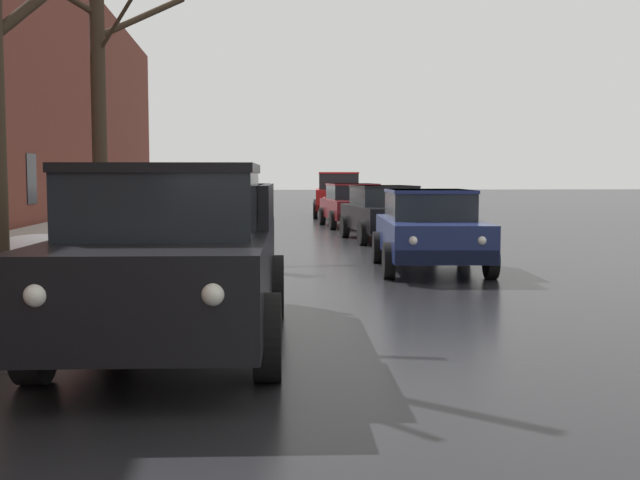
% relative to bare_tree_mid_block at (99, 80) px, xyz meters
% --- Properties ---
extents(left_sidewalk_slab, '(3.34, 80.00, 0.15)m').
position_rel_bare_tree_mid_block_xyz_m(left_sidewalk_slab, '(-1.84, -0.61, -3.61)').
color(left_sidewalk_slab, gray).
rests_on(left_sidewalk_slab, ground).
extents(snow_bank_near_corner_left, '(1.93, 1.45, 0.85)m').
position_rel_bare_tree_mid_block_xyz_m(snow_bank_near_corner_left, '(0.20, -5.92, -3.27)').
color(snow_bank_near_corner_left, white).
rests_on(snow_bank_near_corner_left, ground).
extents(snow_bank_mid_block_left, '(1.80, 1.34, 0.72)m').
position_rel_bare_tree_mid_block_xyz_m(snow_bank_mid_block_left, '(0.57, 2.49, -3.33)').
color(snow_bank_mid_block_left, white).
rests_on(snow_bank_mid_block_left, ground).
extents(snow_bank_near_corner_right, '(2.02, 1.42, 0.75)m').
position_rel_bare_tree_mid_block_xyz_m(snow_bank_near_corner_right, '(9.08, 6.92, -3.33)').
color(snow_bank_near_corner_right, white).
rests_on(snow_bank_near_corner_right, ground).
extents(snow_bank_along_right_kerb, '(2.88, 1.49, 0.88)m').
position_rel_bare_tree_mid_block_xyz_m(snow_bank_along_right_kerb, '(0.64, 1.01, -3.26)').
color(snow_bank_along_right_kerb, white).
rests_on(snow_bank_along_right_kerb, ground).
extents(snow_bank_far_right_pile, '(1.85, 1.46, 0.61)m').
position_rel_bare_tree_mid_block_xyz_m(snow_bank_far_right_pile, '(8.98, 7.57, -3.45)').
color(snow_bank_far_right_pile, white).
rests_on(snow_bank_far_right_pile, ground).
extents(bare_tree_mid_block, '(2.87, 3.14, 6.76)m').
position_rel_bare_tree_mid_block_xyz_m(bare_tree_mid_block, '(0.00, 0.00, 0.00)').
color(bare_tree_mid_block, '#382B1E').
rests_on(bare_tree_mid_block, ground).
extents(pickup_truck_black_approaching_near_lane, '(2.27, 5.20, 1.76)m').
position_rel_bare_tree_mid_block_xyz_m(pickup_truck_black_approaching_near_lane, '(2.40, -9.47, -2.81)').
color(pickup_truck_black_approaching_near_lane, black).
rests_on(pickup_truck_black_approaching_near_lane, ground).
extents(sedan_darkblue_parked_kerbside_close, '(2.09, 4.01, 1.42)m').
position_rel_bare_tree_mid_block_xyz_m(sedan_darkblue_parked_kerbside_close, '(6.30, -3.54, -2.94)').
color(sedan_darkblue_parked_kerbside_close, navy).
rests_on(sedan_darkblue_parked_kerbside_close, ground).
extents(sedan_black_parked_kerbside_mid, '(1.99, 4.05, 1.42)m').
position_rel_bare_tree_mid_block_xyz_m(sedan_black_parked_kerbside_mid, '(6.61, 2.82, -2.94)').
color(sedan_black_parked_kerbside_mid, black).
rests_on(sedan_black_parked_kerbside_mid, ground).
extents(sedan_maroon_parked_far_down_block, '(2.02, 4.16, 1.42)m').
position_rel_bare_tree_mid_block_xyz_m(sedan_maroon_parked_far_down_block, '(6.56, 8.44, -2.94)').
color(sedan_maroon_parked_far_down_block, maroon).
rests_on(sedan_maroon_parked_far_down_block, ground).
extents(suv_red_queued_behind_truck, '(2.32, 4.95, 1.82)m').
position_rel_bare_tree_mid_block_xyz_m(suv_red_queued_behind_truck, '(6.80, 14.84, -2.70)').
color(suv_red_queued_behind_truck, red).
rests_on(suv_red_queued_behind_truck, ground).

